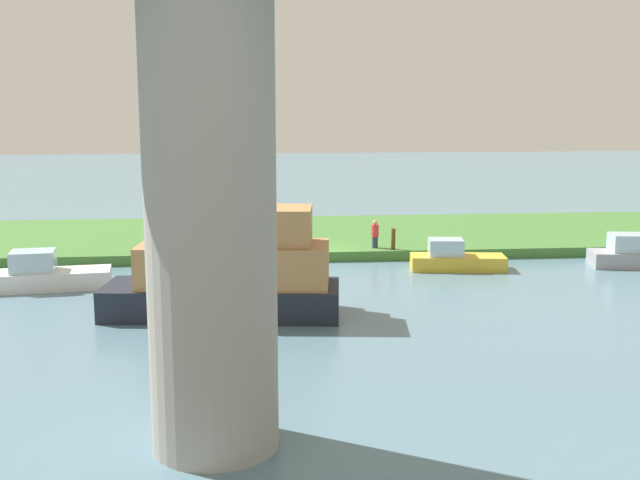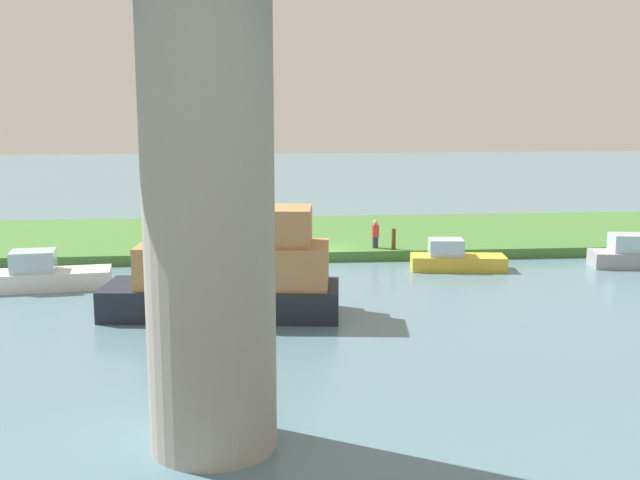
% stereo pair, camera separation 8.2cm
% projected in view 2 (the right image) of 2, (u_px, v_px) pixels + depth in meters
% --- Properties ---
extents(ground_plane, '(160.00, 160.00, 0.00)m').
position_uv_depth(ground_plane, '(311.00, 263.00, 37.67)').
color(ground_plane, slate).
extents(grassy_bank, '(80.00, 12.00, 0.50)m').
position_uv_depth(grassy_bank, '(302.00, 236.00, 43.51)').
color(grassy_bank, '#427533').
rests_on(grassy_bank, ground).
extents(bridge_pylon, '(2.84, 2.84, 10.74)m').
position_uv_depth(bridge_pylon, '(209.00, 210.00, 16.79)').
color(bridge_pylon, '#9E998E').
rests_on(bridge_pylon, ground).
extents(person_on_bank, '(0.41, 0.41, 1.39)m').
position_uv_depth(person_on_bank, '(375.00, 234.00, 38.67)').
color(person_on_bank, '#2D334C').
rests_on(person_on_bank, grassy_bank).
extents(mooring_post, '(0.20, 0.20, 1.03)m').
position_uv_depth(mooring_post, '(394.00, 239.00, 38.31)').
color(mooring_post, brown).
rests_on(mooring_post, grassy_bank).
extents(motorboat_white, '(8.76, 3.83, 4.33)m').
position_uv_depth(motorboat_white, '(229.00, 272.00, 28.22)').
color(motorboat_white, '#1E232D').
rests_on(motorboat_white, ground).
extents(houseboat_blue, '(4.45, 2.07, 1.43)m').
position_uv_depth(houseboat_blue, '(455.00, 259.00, 36.05)').
color(houseboat_blue, gold).
rests_on(houseboat_blue, ground).
extents(motorboat_red, '(4.85, 2.33, 1.55)m').
position_uv_depth(motorboat_red, '(639.00, 255.00, 36.65)').
color(motorboat_red, '#99999E').
rests_on(motorboat_red, ground).
extents(skiff_small, '(5.01, 2.28, 1.61)m').
position_uv_depth(skiff_small, '(46.00, 275.00, 32.43)').
color(skiff_small, white).
rests_on(skiff_small, ground).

